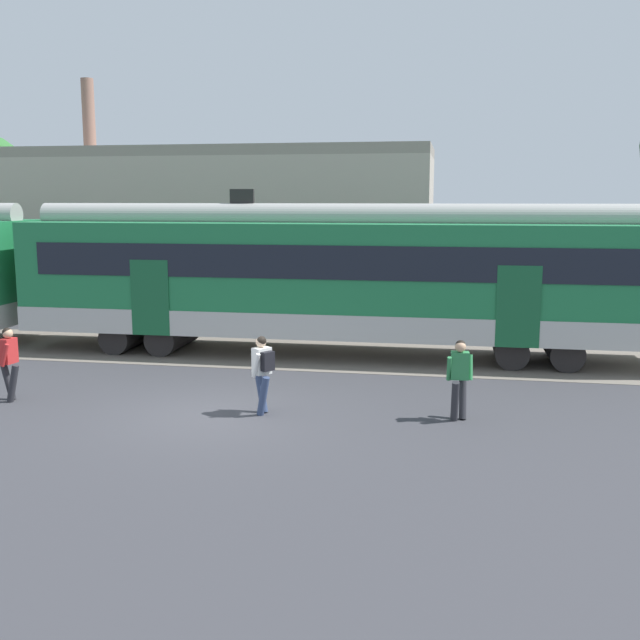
% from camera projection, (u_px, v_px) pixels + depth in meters
% --- Properties ---
extents(ground_plane, '(160.00, 160.00, 0.00)m').
position_uv_depth(ground_plane, '(213.00, 415.00, 15.61)').
color(ground_plane, '#38383D').
extents(commuter_train, '(38.05, 3.07, 4.73)m').
position_uv_depth(commuter_train, '(58.00, 272.00, 22.70)').
color(commuter_train, '#B7B7B2').
rests_on(commuter_train, ground).
extents(pedestrian_red, '(0.63, 0.57, 1.67)m').
position_uv_depth(pedestrian_red, '(8.00, 357.00, 16.56)').
color(pedestrian_red, '#28282D').
rests_on(pedestrian_red, ground).
extents(pedestrian_white, '(0.54, 0.67, 1.67)m').
position_uv_depth(pedestrian_white, '(263.00, 368.00, 15.53)').
color(pedestrian_white, navy).
rests_on(pedestrian_white, ground).
extents(pedestrian_green, '(0.54, 0.66, 1.67)m').
position_uv_depth(pedestrian_green, '(460.00, 374.00, 15.11)').
color(pedestrian_green, '#28282D').
rests_on(pedestrian_green, ground).
extents(background_building, '(17.19, 5.00, 9.20)m').
position_uv_depth(background_building, '(214.00, 230.00, 29.92)').
color(background_building, '#B2A899').
rests_on(background_building, ground).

